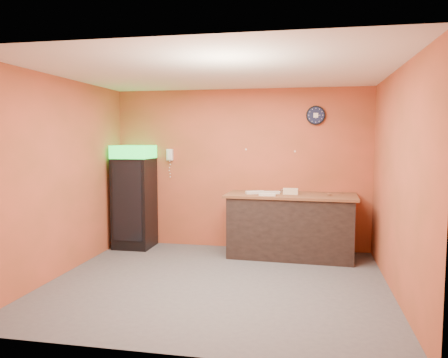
# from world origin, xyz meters

# --- Properties ---
(floor) EXTENTS (4.50, 4.50, 0.00)m
(floor) POSITION_xyz_m (0.00, 0.00, 0.00)
(floor) COLOR #47474C
(floor) RESTS_ON ground
(back_wall) EXTENTS (4.50, 0.02, 2.80)m
(back_wall) POSITION_xyz_m (0.00, 2.00, 1.40)
(back_wall) COLOR #C85338
(back_wall) RESTS_ON floor
(left_wall) EXTENTS (0.02, 4.00, 2.80)m
(left_wall) POSITION_xyz_m (-2.25, 0.00, 1.40)
(left_wall) COLOR #C85338
(left_wall) RESTS_ON floor
(right_wall) EXTENTS (0.02, 4.00, 2.80)m
(right_wall) POSITION_xyz_m (2.25, 0.00, 1.40)
(right_wall) COLOR #C85338
(right_wall) RESTS_ON floor
(ceiling) EXTENTS (4.50, 4.00, 0.02)m
(ceiling) POSITION_xyz_m (0.00, 0.00, 2.80)
(ceiling) COLOR white
(ceiling) RESTS_ON back_wall
(beverage_cooler) EXTENTS (0.64, 0.65, 1.82)m
(beverage_cooler) POSITION_xyz_m (-1.85, 1.61, 0.89)
(beverage_cooler) COLOR black
(beverage_cooler) RESTS_ON floor
(prep_counter) EXTENTS (2.02, 0.97, 0.99)m
(prep_counter) POSITION_xyz_m (0.91, 1.56, 0.50)
(prep_counter) COLOR black
(prep_counter) RESTS_ON floor
(wall_clock) EXTENTS (0.32, 0.06, 0.32)m
(wall_clock) POSITION_xyz_m (1.29, 1.97, 2.33)
(wall_clock) COLOR black
(wall_clock) RESTS_ON back_wall
(wall_phone) EXTENTS (0.11, 0.10, 0.20)m
(wall_phone) POSITION_xyz_m (-1.28, 1.95, 1.65)
(wall_phone) COLOR white
(wall_phone) RESTS_ON back_wall
(butcher_paper) EXTENTS (2.14, 1.04, 0.04)m
(butcher_paper) POSITION_xyz_m (0.91, 1.56, 1.01)
(butcher_paper) COLOR brown
(butcher_paper) RESTS_ON prep_counter
(sub_roll_stack) EXTENTS (0.24, 0.09, 0.10)m
(sub_roll_stack) POSITION_xyz_m (0.90, 1.51, 1.08)
(sub_roll_stack) COLOR beige
(sub_roll_stack) RESTS_ON butcher_paper
(wrapped_sandwich_left) EXTENTS (0.34, 0.24, 0.04)m
(wrapped_sandwich_left) POSITION_xyz_m (0.33, 1.50, 1.05)
(wrapped_sandwich_left) COLOR beige
(wrapped_sandwich_left) RESTS_ON butcher_paper
(wrapped_sandwich_mid) EXTENTS (0.26, 0.10, 0.04)m
(wrapped_sandwich_mid) POSITION_xyz_m (0.55, 1.28, 1.05)
(wrapped_sandwich_mid) COLOR beige
(wrapped_sandwich_mid) RESTS_ON butcher_paper
(wrapped_sandwich_right) EXTENTS (0.30, 0.15, 0.04)m
(wrapped_sandwich_right) POSITION_xyz_m (0.58, 1.56, 1.05)
(wrapped_sandwich_right) COLOR beige
(wrapped_sandwich_right) RESTS_ON butcher_paper
(kitchen_tool) EXTENTS (0.06, 0.06, 0.06)m
(kitchen_tool) POSITION_xyz_m (0.75, 1.74, 1.06)
(kitchen_tool) COLOR silver
(kitchen_tool) RESTS_ON butcher_paper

